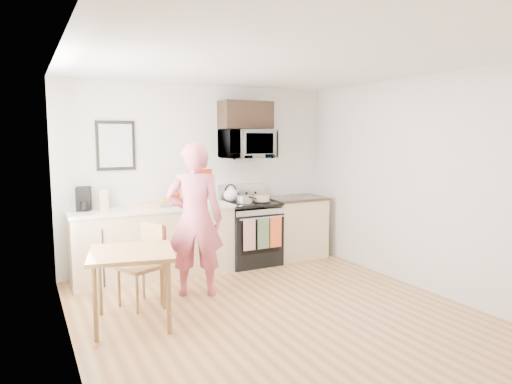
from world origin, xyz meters
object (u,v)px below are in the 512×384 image
range (250,234)px  cake (262,199)px  microwave (247,144)px  chair (149,252)px  dining_table (132,260)px  person (195,219)px

range → cake: size_ratio=4.30×
microwave → chair: microwave is taller
dining_table → chair: (0.30, 0.51, -0.08)m
person → dining_table: size_ratio=2.19×
person → chair: size_ratio=1.99×
range → person: bearing=-142.7°
microwave → person: bearing=-139.6°
microwave → cake: size_ratio=2.82×
person → chair: person is taller
dining_table → cake: (2.17, 1.32, 0.30)m
microwave → chair: size_ratio=0.83×
chair → cake: bearing=0.4°
microwave → chair: 2.33m
dining_table → range: bearing=35.1°
chair → microwave: bearing=7.5°
cake → range: bearing=140.7°
range → person: person is taller
microwave → dining_table: size_ratio=0.92×
dining_table → chair: size_ratio=0.91×
cake → dining_table: bearing=-148.6°
dining_table → cake: size_ratio=3.06×
range → cake: bearing=-39.3°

